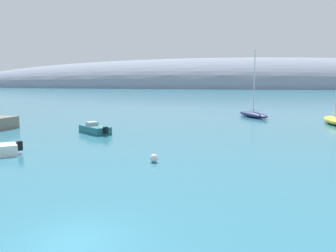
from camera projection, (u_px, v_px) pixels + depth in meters
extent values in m
plane|color=teal|center=(73.00, 242.00, 13.21)|extent=(600.00, 600.00, 0.00)
ellipsoid|color=gray|center=(240.00, 87.00, 223.78)|extent=(391.07, 84.28, 36.64)
ellipsoid|color=yellow|center=(335.00, 120.00, 46.60)|extent=(2.44, 6.73, 0.98)
cube|color=silver|center=(335.00, 114.00, 46.78)|extent=(0.16, 3.01, 0.10)
ellipsoid|color=navy|center=(253.00, 115.00, 54.62)|extent=(4.99, 7.80, 0.83)
cylinder|color=silver|center=(254.00, 81.00, 53.93)|extent=(0.15, 0.15, 9.39)
cube|color=silver|center=(254.00, 110.00, 54.19)|extent=(1.55, 3.19, 0.10)
cube|color=#1E6B70|center=(95.00, 130.00, 38.96)|extent=(4.30, 4.11, 0.80)
cube|color=black|center=(106.00, 130.00, 37.16)|extent=(0.57, 0.56, 0.72)
cube|color=#B2B7C1|center=(92.00, 124.00, 39.35)|extent=(1.47, 1.47, 0.40)
cube|color=black|center=(20.00, 146.00, 28.52)|extent=(0.57, 0.55, 0.75)
sphere|color=silver|center=(154.00, 158.00, 25.59)|extent=(0.59, 0.59, 0.59)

